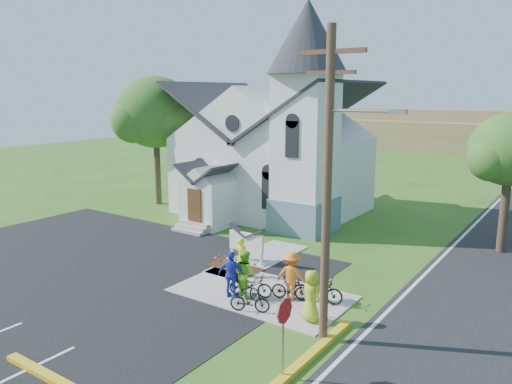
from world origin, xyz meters
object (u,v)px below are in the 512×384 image
Objects in this scene: cyclist_1 at (245,273)px; church_sign at (246,242)px; cyclist_2 at (232,274)px; bike_3 at (291,288)px; cyclist_3 at (292,275)px; cyclist_4 at (311,296)px; stop_sign at (284,321)px; bike_4 at (318,290)px; bike_1 at (250,300)px; bike_2 at (251,285)px; bike_0 at (245,287)px; cyclist_0 at (242,257)px; utility_pole at (329,179)px.

church_sign is at bearing -30.03° from cyclist_1.
bike_3 is at bearing -170.74° from cyclist_2.
cyclist_3 is at bearing -2.54° from bike_3.
cyclist_2 is 1.00× the size of cyclist_4.
stop_sign reaches higher than bike_3.
cyclist_4 is at bearing 129.35° from cyclist_3.
bike_4 is (2.66, 1.08, -0.43)m from cyclist_1.
bike_1 is at bearing 128.96° from bike_4.
bike_2 is 0.91× the size of cyclist_3.
church_sign is 1.35× the size of bike_0.
cyclist_3 is at bearing 91.31° from bike_4.
stop_sign is 1.32× the size of cyclist_2.
cyclist_3 reaches higher than bike_3.
cyclist_4 is at bearing -34.11° from church_sign.
bike_2 is 2.66m from bike_4.
bike_3 is at bearing 118.72° from stop_sign.
bike_2 is 0.90× the size of bike_4.
church_sign reaches higher than bike_2.
bike_2 reaches higher than bike_1.
cyclist_1 is at bearing 98.16° from bike_4.
stop_sign is at bearing -176.36° from bike_4.
cyclist_1 is 2.91m from bike_4.
cyclist_2 is 2.35m from cyclist_3.
cyclist_2 is 1.22× the size of bike_3.
cyclist_2 is (1.96, -3.69, -0.04)m from church_sign.
stop_sign reaches higher than bike_1.
bike_1 is 0.80× the size of cyclist_4.
cyclist_0 is at bearing 67.91° from bike_4.
bike_0 is (1.50, -1.79, -0.45)m from cyclist_0.
stop_sign is at bearing -48.12° from church_sign.
bike_0 is 1.06× the size of bike_3.
bike_2 is (0.20, 0.08, -0.48)m from cyclist_1.
bike_2 is (-0.81, 1.19, 0.01)m from bike_1.
church_sign is 1.25× the size of cyclist_0.
cyclist_4 reaches higher than cyclist_0.
church_sign is at bearing 52.16° from bike_4.
stop_sign reaches higher than church_sign.
cyclist_1 is 1.58m from bike_1.
bike_2 is (-4.11, 4.19, -1.27)m from stop_sign.
stop_sign reaches higher than cyclist_4.
utility_pole is 4.03× the size of stop_sign.
bike_1 is at bearing 37.99° from cyclist_4.
utility_pole is at bearing 150.55° from cyclist_0.
utility_pole is at bearing -96.49° from bike_0.
bike_2 is 3.08m from cyclist_4.
bike_3 is (2.04, 1.10, -0.48)m from cyclist_2.
utility_pole reaches higher than church_sign.
stop_sign is at bearing -122.65° from bike_0.
cyclist_3 reaches higher than bike_1.
cyclist_1 is 3.23m from cyclist_4.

